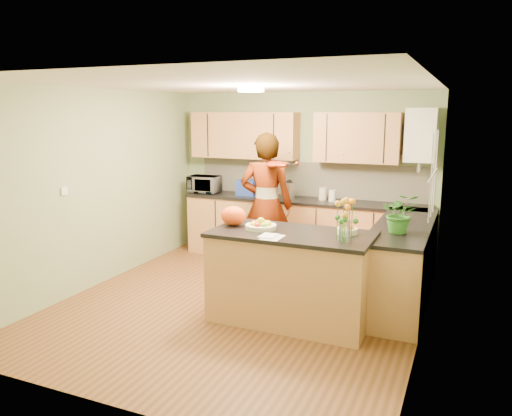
% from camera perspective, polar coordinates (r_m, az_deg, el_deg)
% --- Properties ---
extents(floor, '(4.50, 4.50, 0.00)m').
position_cam_1_polar(floor, '(5.93, -1.74, -10.92)').
color(floor, brown).
rests_on(floor, ground).
extents(ceiling, '(4.00, 4.50, 0.02)m').
position_cam_1_polar(ceiling, '(5.51, -1.89, 13.98)').
color(ceiling, white).
rests_on(ceiling, wall_back).
extents(wall_back, '(4.00, 0.02, 2.50)m').
position_cam_1_polar(wall_back, '(7.66, 5.37, 3.71)').
color(wall_back, '#8EA576').
rests_on(wall_back, floor).
extents(wall_front, '(4.00, 0.02, 2.50)m').
position_cam_1_polar(wall_front, '(3.72, -16.73, -4.44)').
color(wall_front, '#8EA576').
rests_on(wall_front, floor).
extents(wall_left, '(0.02, 4.50, 2.50)m').
position_cam_1_polar(wall_left, '(6.68, -17.56, 2.18)').
color(wall_left, '#8EA576').
rests_on(wall_left, floor).
extents(wall_right, '(0.02, 4.50, 2.50)m').
position_cam_1_polar(wall_right, '(5.08, 19.06, -0.52)').
color(wall_right, '#8EA576').
rests_on(wall_right, floor).
extents(back_counter, '(3.64, 0.62, 0.94)m').
position_cam_1_polar(back_counter, '(7.49, 5.28, -2.52)').
color(back_counter, '#B07B46').
rests_on(back_counter, floor).
extents(right_counter, '(0.62, 2.24, 0.94)m').
position_cam_1_polar(right_counter, '(6.12, 16.43, -6.01)').
color(right_counter, '#B07B46').
rests_on(right_counter, floor).
extents(splashback, '(3.60, 0.02, 0.52)m').
position_cam_1_polar(splashback, '(7.62, 6.05, 3.29)').
color(splashback, beige).
rests_on(splashback, back_counter).
extents(upper_cabinets, '(3.20, 0.34, 0.70)m').
position_cam_1_polar(upper_cabinets, '(7.50, 3.76, 8.19)').
color(upper_cabinets, '#B07B46').
rests_on(upper_cabinets, wall_back).
extents(boiler, '(0.40, 0.30, 0.86)m').
position_cam_1_polar(boiler, '(7.11, 18.33, 7.89)').
color(boiler, white).
rests_on(boiler, wall_back).
extents(window_right, '(0.01, 1.30, 1.05)m').
position_cam_1_polar(window_right, '(5.63, 19.67, 3.60)').
color(window_right, white).
rests_on(window_right, wall_right).
extents(light_switch, '(0.02, 0.09, 0.09)m').
position_cam_1_polar(light_switch, '(6.22, -21.07, 1.82)').
color(light_switch, white).
rests_on(light_switch, wall_left).
extents(ceiling_lamp, '(0.30, 0.30, 0.07)m').
position_cam_1_polar(ceiling_lamp, '(5.78, -0.59, 13.46)').
color(ceiling_lamp, '#FFEABF').
rests_on(ceiling_lamp, ceiling).
extents(peninsula_island, '(1.69, 0.87, 0.97)m').
position_cam_1_polar(peninsula_island, '(5.36, 4.03, -7.80)').
color(peninsula_island, '#B07B46').
rests_on(peninsula_island, floor).
extents(fruit_dish, '(0.33, 0.33, 0.12)m').
position_cam_1_polar(fruit_dish, '(5.34, 0.56, -1.92)').
color(fruit_dish, beige).
rests_on(fruit_dish, peninsula_island).
extents(orange_bowl, '(0.21, 0.21, 0.12)m').
position_cam_1_polar(orange_bowl, '(5.21, 10.38, -2.38)').
color(orange_bowl, beige).
rests_on(orange_bowl, peninsula_island).
extents(flower_vase, '(0.25, 0.25, 0.47)m').
position_cam_1_polar(flower_vase, '(4.83, 10.17, -0.29)').
color(flower_vase, silver).
rests_on(flower_vase, peninsula_island).
extents(orange_bag, '(0.34, 0.32, 0.21)m').
position_cam_1_polar(orange_bag, '(5.51, -2.59, -0.90)').
color(orange_bag, '#FF4D15').
rests_on(orange_bag, peninsula_island).
extents(papers, '(0.19, 0.26, 0.01)m').
position_cam_1_polar(papers, '(4.99, 1.87, -3.35)').
color(papers, white).
rests_on(papers, peninsula_island).
extents(violinist, '(0.78, 0.59, 1.95)m').
position_cam_1_polar(violinist, '(6.68, 1.18, 0.29)').
color(violinist, tan).
rests_on(violinist, floor).
extents(violin, '(0.69, 0.60, 0.17)m').
position_cam_1_polar(violin, '(6.32, 2.12, 5.03)').
color(violin, '#501105').
rests_on(violin, violinist).
extents(microwave, '(0.49, 0.34, 0.27)m').
position_cam_1_polar(microwave, '(7.99, -5.93, 2.72)').
color(microwave, white).
rests_on(microwave, back_counter).
extents(blue_box, '(0.30, 0.22, 0.24)m').
position_cam_1_polar(blue_box, '(7.69, -1.03, 2.34)').
color(blue_box, '#203994').
rests_on(blue_box, back_counter).
extents(kettle, '(0.18, 0.18, 0.33)m').
position_cam_1_polar(kettle, '(7.41, 3.81, 2.12)').
color(kettle, '#AEAEB2').
rests_on(kettle, back_counter).
extents(jar_cream, '(0.15, 0.15, 0.18)m').
position_cam_1_polar(jar_cream, '(7.34, 7.64, 1.61)').
color(jar_cream, beige).
rests_on(jar_cream, back_counter).
extents(jar_white, '(0.14, 0.14, 0.16)m').
position_cam_1_polar(jar_white, '(7.24, 8.73, 1.38)').
color(jar_white, white).
rests_on(jar_white, back_counter).
extents(potted_plant, '(0.46, 0.42, 0.43)m').
position_cam_1_polar(potted_plant, '(5.47, 16.17, -0.58)').
color(potted_plant, '#2F7025').
rests_on(potted_plant, right_counter).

